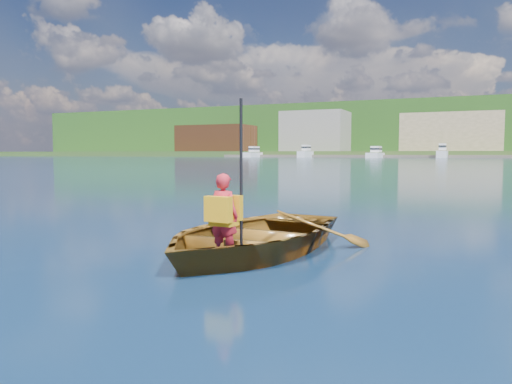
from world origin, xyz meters
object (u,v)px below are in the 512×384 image
Objects in this scene: rowboat at (251,235)px; dock at (479,156)px; marina_yachts at (486,153)px; child_paddler at (224,214)px.

dock is at bearing 88.46° from rowboat.
marina_yachts is (1.75, -4.69, 0.94)m from dock.
child_paddler is 145.20m from marina_yachts.
dock is 1.12× the size of marina_yachts.
marina_yachts is at bearing 87.72° from rowboat.
dock reaches higher than rowboat.
rowboat is 0.99m from child_paddler.
child_paddler is at bearing -86.42° from rowboat.
child_paddler reaches higher than rowboat.
marina_yachts is (5.69, 145.08, 0.71)m from child_paddler.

